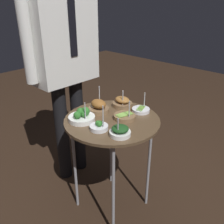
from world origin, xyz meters
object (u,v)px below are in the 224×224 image
Objects in this scene: serving_cart at (112,127)px; waiter_figure at (64,49)px; bowl_spinach_center at (120,131)px; bowl_asparagus_mid_left at (141,110)px; bowl_roast_front_left at (99,107)px; bowl_roast_back_left at (122,102)px; bowl_broccoli_far_rim at (82,116)px; bowl_broccoli_front_right at (99,126)px; bowl_asparagus_mid_right at (125,117)px.

waiter_figure is at bearing 84.15° from serving_cart.
bowl_spinach_center is 0.96× the size of bowl_asparagus_mid_left.
waiter_figure is (0.05, 0.53, 0.43)m from serving_cart.
bowl_roast_front_left reaches higher than serving_cart.
serving_cart is at bearing -156.83° from bowl_roast_back_left.
waiter_figure reaches higher than bowl_broccoli_far_rim.
waiter_figure is (0.21, 0.57, 0.34)m from bowl_broccoli_front_right.
serving_cart is at bearing -97.42° from bowl_roast_front_left.
bowl_spinach_center is at bearing -124.08° from serving_cart.
bowl_roast_front_left is 0.51m from waiter_figure.
bowl_spinach_center is (-0.13, -0.31, -0.01)m from bowl_roast_front_left.
bowl_broccoli_far_rim is (-0.20, 0.18, 0.01)m from bowl_asparagus_mid_right.
bowl_broccoli_front_right reaches higher than serving_cart.
serving_cart is at bearing 55.92° from bowl_spinach_center.
bowl_broccoli_far_rim is 0.35m from bowl_roast_back_left.
bowl_roast_back_left is 1.08× the size of bowl_asparagus_mid_left.
bowl_asparagus_mid_right is 0.21m from bowl_spinach_center.
bowl_spinach_center is at bearing -76.04° from bowl_broccoli_front_right.
serving_cart is at bearing 135.90° from bowl_asparagus_mid_right.
bowl_roast_back_left is 1.12× the size of bowl_spinach_center.
bowl_roast_front_left reaches higher than bowl_broccoli_front_right.
waiter_figure is (0.04, 0.39, 0.33)m from bowl_roast_front_left.
bowl_asparagus_mid_left is 0.08× the size of waiter_figure.
bowl_asparagus_mid_left reaches higher than serving_cart.
bowl_roast_front_left is at bearing 82.58° from serving_cart.
bowl_asparagus_mid_right is 1.00× the size of bowl_roast_back_left.
bowl_roast_back_left reaches higher than serving_cart.
bowl_asparagus_mid_right is 1.08× the size of bowl_asparagus_mid_left.
bowl_broccoli_front_right is at bearing -160.96° from bowl_roast_back_left.
bowl_broccoli_far_rim is at bearing 173.45° from bowl_roast_back_left.
serving_cart is 0.69m from waiter_figure.
bowl_asparagus_mid_right is 0.87× the size of bowl_broccoli_front_right.
bowl_roast_back_left is (0.14, 0.14, 0.01)m from bowl_asparagus_mid_right.
bowl_broccoli_front_right is at bearing -133.61° from bowl_roast_front_left.
bowl_broccoli_far_rim is at bearing 152.16° from bowl_asparagus_mid_left.
bowl_spinach_center is (-0.31, -0.26, -0.00)m from bowl_roast_back_left.
bowl_roast_back_left is (0.35, 0.12, 0.01)m from bowl_broccoli_front_right.
bowl_asparagus_mid_left is at bearing -27.84° from bowl_broccoli_far_rim.
bowl_asparagus_mid_left is at bearing -4.09° from bowl_asparagus_mid_right.
bowl_spinach_center is at bearing -113.26° from bowl_roast_front_left.
bowl_spinach_center is (0.03, -0.14, 0.01)m from bowl_broccoli_front_right.
bowl_roast_back_left is at bearing -6.55° from bowl_broccoli_far_rim.
bowl_roast_front_left is at bearing 46.39° from bowl_broccoli_front_right.
bowl_spinach_center reaches higher than serving_cart.
bowl_broccoli_far_rim is at bearing -116.05° from waiter_figure.
bowl_roast_back_left is 0.15m from bowl_asparagus_mid_left.
bowl_spinach_center is at bearing -146.33° from bowl_asparagus_mid_right.
bowl_asparagus_mid_right is (0.06, -0.06, 0.08)m from serving_cart.
bowl_broccoli_far_rim is at bearing 139.73° from serving_cart.
bowl_roast_back_left reaches higher than bowl_asparagus_mid_left.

